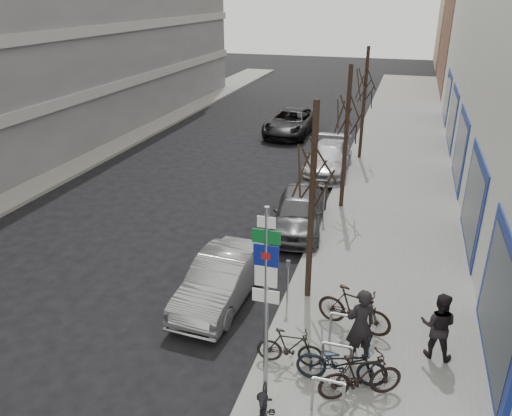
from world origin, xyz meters
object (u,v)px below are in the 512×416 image
Objects in this scene: tree_near at (314,157)px; pedestrian_near at (360,326)px; parked_car_mid at (299,212)px; meter_mid at (324,200)px; tree_far at (366,77)px; highway_sign_pole at (266,289)px; bike_mid_curb at (342,359)px; bike_near_left at (262,415)px; bike_far_inner at (354,309)px; bike_rack at (336,356)px; meter_front at (288,277)px; bike_mid_inner at (290,347)px; pedestrian_far at (438,325)px; tree_mid at (348,104)px; bike_near_right at (361,375)px; meter_back at (345,156)px; parked_car_front at (221,279)px; parked_car_back at (328,159)px; lane_car at (291,122)px.

tree_near is 4.10m from pedestrian_near.
meter_mid is at bearing 38.85° from parked_car_mid.
tree_near is at bearing -90.00° from tree_far.
tree_near is (0.20, 3.51, 1.65)m from highway_sign_pole.
bike_mid_curb is 1.05× the size of pedestrian_near.
bike_near_left is 0.47× the size of parked_car_mid.
tree_near is at bearing 64.34° from bike_far_inner.
pedestrian_near is at bearing 51.01° from bike_near_left.
highway_sign_pole is 2.36m from bike_rack.
highway_sign_pole is 2.13× the size of bike_near_left.
meter_front reaches higher than bike_mid_inner.
meter_mid is 7.56m from pedestrian_far.
bike_rack is at bearing 40.38° from pedestrian_far.
pedestrian_far is (2.05, 1.31, 0.31)m from bike_rack.
bike_near_left is 3.11m from pedestrian_near.
bike_rack is 8.07m from meter_mid.
parked_car_mid is (-1.20, -2.27, -3.40)m from tree_mid.
tree_mid reaches higher than bike_near_right.
bike_near_right is at bearing -133.23° from bike_mid_curb.
highway_sign_pole reaches higher than pedestrian_far.
meter_back is 11.77m from bike_far_inner.
parked_car_front is at bearing 50.89° from bike_mid_curb.
tree_mid is 9.26m from pedestrian_far.
tree_far reaches higher than bike_far_inner.
highway_sign_pole is 0.76× the size of tree_near.
bike_far_inner is 0.40× the size of parked_car_back.
tree_far reaches higher than meter_back.
tree_near is at bearing -81.17° from parked_car_mid.
bike_rack is at bearing 35.10° from bike_mid_curb.
parked_car_mid is at bearing -117.83° from tree_mid.
tree_mid is at bearing -90.00° from tree_far.
bike_mid_inner is at bearing -89.38° from tree_far.
tree_far is 2.91× the size of bike_far_inner.
meter_back is 14.06m from bike_near_right.
tree_mid is at bearing -60.37° from pedestrian_far.
bike_far_inner is 18.88m from lane_car.
tree_near reaches higher than bike_near_left.
pedestrian_near is (1.44, 2.74, 0.31)m from bike_near_left.
bike_near_right is 1.20m from pedestrian_near.
parked_car_front is (-3.57, 2.34, -0.07)m from bike_mid_curb.
meter_back is 12.91m from pedestrian_near.
bike_near_right is 14.29m from parked_car_back.
bike_mid_curb is at bearing 16.44° from highway_sign_pole.
parked_car_front is at bearing -107.22° from tree_mid.
bike_rack is at bearing -72.00° from lane_car.
meter_front is at bearing 9.54° from parked_car_front.
bike_mid_inner is 20.20m from lane_car.
highway_sign_pole reaches higher than parked_car_mid.
parked_car_front is (-1.79, -0.21, -0.26)m from meter_front.
parked_car_front is at bearing 107.98° from bike_near_left.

